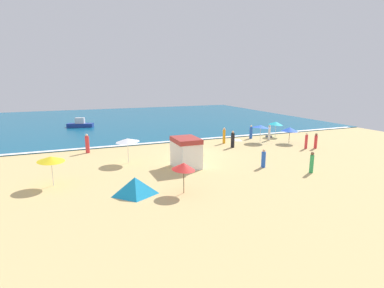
{
  "coord_description": "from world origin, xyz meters",
  "views": [
    {
      "loc": [
        -10.95,
        -26.72,
        7.27
      ],
      "look_at": [
        0.36,
        0.97,
        0.8
      ],
      "focal_mm": 28.06,
      "sensor_mm": 36.0,
      "label": 1
    }
  ],
  "objects_px": {
    "beachgoer_1": "(188,145)",
    "beachgoer_9": "(269,133)",
    "lifeguard_cabana": "(186,152)",
    "beach_umbrella_4": "(261,127)",
    "beach_umbrella_2": "(51,159)",
    "beachgoer_5": "(224,136)",
    "beachgoer_10": "(201,152)",
    "beachgoer_8": "(316,141)",
    "beach_umbrella_5": "(184,166)",
    "small_boat_0": "(80,124)",
    "beachgoer_3": "(263,159)",
    "beachgoer_4": "(312,163)",
    "beach_tent": "(135,186)",
    "beachgoer_7": "(233,140)",
    "beach_umbrella_3": "(276,123)",
    "beachgoer_2": "(87,144)",
    "beach_umbrella_0": "(290,129)",
    "beachgoer_6": "(251,132)",
    "beachgoer_0": "(306,141)",
    "beach_umbrella_1": "(128,140)"
  },
  "relations": [
    {
      "from": "beach_tent",
      "to": "beachgoer_3",
      "type": "height_order",
      "value": "beachgoer_3"
    },
    {
      "from": "beach_umbrella_3",
      "to": "beachgoer_4",
      "type": "height_order",
      "value": "beach_umbrella_3"
    },
    {
      "from": "beach_umbrella_5",
      "to": "beachgoer_6",
      "type": "bearing_deg",
      "value": 44.58
    },
    {
      "from": "beach_tent",
      "to": "beachgoer_9",
      "type": "xyz_separation_m",
      "value": [
        18.76,
        11.53,
        0.3
      ]
    },
    {
      "from": "beach_umbrella_4",
      "to": "beach_tent",
      "type": "bearing_deg",
      "value": -147.3
    },
    {
      "from": "lifeguard_cabana",
      "to": "beach_umbrella_4",
      "type": "height_order",
      "value": "lifeguard_cabana"
    },
    {
      "from": "beachgoer_4",
      "to": "beachgoer_6",
      "type": "bearing_deg",
      "value": 76.21
    },
    {
      "from": "lifeguard_cabana",
      "to": "beachgoer_10",
      "type": "xyz_separation_m",
      "value": [
        2.82,
        3.35,
        -0.98
      ]
    },
    {
      "from": "beach_tent",
      "to": "beachgoer_6",
      "type": "height_order",
      "value": "beachgoer_6"
    },
    {
      "from": "beach_umbrella_3",
      "to": "lifeguard_cabana",
      "type": "bearing_deg",
      "value": -151.42
    },
    {
      "from": "beach_umbrella_5",
      "to": "beachgoer_7",
      "type": "bearing_deg",
      "value": 47.49
    },
    {
      "from": "beach_umbrella_0",
      "to": "beachgoer_0",
      "type": "xyz_separation_m",
      "value": [
        -0.2,
        -2.93,
        -0.81
      ]
    },
    {
      "from": "beach_umbrella_4",
      "to": "beachgoer_8",
      "type": "relative_size",
      "value": 1.65
    },
    {
      "from": "beach_umbrella_1",
      "to": "beach_umbrella_2",
      "type": "bearing_deg",
      "value": -146.62
    },
    {
      "from": "beach_umbrella_5",
      "to": "small_boat_0",
      "type": "distance_m",
      "value": 31.61
    },
    {
      "from": "beachgoer_3",
      "to": "beachgoer_2",
      "type": "bearing_deg",
      "value": 140.75
    },
    {
      "from": "beachgoer_3",
      "to": "beachgoer_10",
      "type": "xyz_separation_m",
      "value": [
        -3.21,
        5.81,
        -0.41
      ]
    },
    {
      "from": "beach_tent",
      "to": "beachgoer_1",
      "type": "distance_m",
      "value": 13.85
    },
    {
      "from": "small_boat_0",
      "to": "beach_umbrella_1",
      "type": "bearing_deg",
      "value": -82.06
    },
    {
      "from": "beachgoer_1",
      "to": "beachgoer_8",
      "type": "xyz_separation_m",
      "value": [
        12.69,
        -5.26,
        0.45
      ]
    },
    {
      "from": "beach_umbrella_3",
      "to": "beachgoer_6",
      "type": "xyz_separation_m",
      "value": [
        -3.59,
        0.16,
        -0.96
      ]
    },
    {
      "from": "beach_umbrella_3",
      "to": "beachgoer_2",
      "type": "distance_m",
      "value": 23.02
    },
    {
      "from": "beach_umbrella_2",
      "to": "beachgoer_5",
      "type": "distance_m",
      "value": 19.52
    },
    {
      "from": "beach_tent",
      "to": "beachgoer_3",
      "type": "xyz_separation_m",
      "value": [
        11.29,
        2.17,
        0.12
      ]
    },
    {
      "from": "beachgoer_4",
      "to": "beachgoer_8",
      "type": "distance_m",
      "value": 9.46
    },
    {
      "from": "beach_umbrella_4",
      "to": "beachgoer_3",
      "type": "height_order",
      "value": "beach_umbrella_4"
    },
    {
      "from": "beach_umbrella_3",
      "to": "beachgoer_7",
      "type": "height_order",
      "value": "beach_umbrella_3"
    },
    {
      "from": "beachgoer_10",
      "to": "beach_umbrella_0",
      "type": "bearing_deg",
      "value": 5.96
    },
    {
      "from": "beach_umbrella_2",
      "to": "beachgoer_1",
      "type": "relative_size",
      "value": 3.2
    },
    {
      "from": "beach_umbrella_2",
      "to": "beach_umbrella_3",
      "type": "height_order",
      "value": "beach_umbrella_2"
    },
    {
      "from": "beachgoer_7",
      "to": "beachgoer_5",
      "type": "bearing_deg",
      "value": 86.27
    },
    {
      "from": "beachgoer_0",
      "to": "beachgoer_1",
      "type": "bearing_deg",
      "value": 156.64
    },
    {
      "from": "beachgoer_10",
      "to": "beach_umbrella_5",
      "type": "bearing_deg",
      "value": -120.03
    },
    {
      "from": "beach_umbrella_2",
      "to": "beachgoer_2",
      "type": "distance_m",
      "value": 9.7
    },
    {
      "from": "beach_umbrella_3",
      "to": "beachgoer_10",
      "type": "height_order",
      "value": "beach_umbrella_3"
    },
    {
      "from": "beach_umbrella_0",
      "to": "small_boat_0",
      "type": "height_order",
      "value": "beach_umbrella_0"
    },
    {
      "from": "beachgoer_0",
      "to": "beachgoer_2",
      "type": "height_order",
      "value": "beachgoer_2"
    },
    {
      "from": "beachgoer_1",
      "to": "beachgoer_9",
      "type": "xyz_separation_m",
      "value": [
        10.72,
        0.25,
        0.56
      ]
    },
    {
      "from": "beachgoer_8",
      "to": "beach_umbrella_4",
      "type": "bearing_deg",
      "value": 126.6
    },
    {
      "from": "beach_umbrella_0",
      "to": "beach_umbrella_2",
      "type": "height_order",
      "value": "beach_umbrella_2"
    },
    {
      "from": "beach_umbrella_3",
      "to": "beachgoer_8",
      "type": "height_order",
      "value": "beach_umbrella_3"
    },
    {
      "from": "beachgoer_7",
      "to": "beachgoer_10",
      "type": "relative_size",
      "value": 2.39
    },
    {
      "from": "lifeguard_cabana",
      "to": "beachgoer_1",
      "type": "xyz_separation_m",
      "value": [
        2.77,
        6.66,
        -0.95
      ]
    },
    {
      "from": "small_boat_0",
      "to": "lifeguard_cabana",
      "type": "bearing_deg",
      "value": -73.95
    },
    {
      "from": "beach_umbrella_4",
      "to": "beachgoer_7",
      "type": "distance_m",
      "value": 4.68
    },
    {
      "from": "beachgoer_3",
      "to": "beachgoer_4",
      "type": "relative_size",
      "value": 0.91
    },
    {
      "from": "beachgoer_10",
      "to": "beach_umbrella_3",
      "type": "bearing_deg",
      "value": 21.95
    },
    {
      "from": "beachgoer_9",
      "to": "beachgoer_10",
      "type": "xyz_separation_m",
      "value": [
        -10.68,
        -3.55,
        -0.59
      ]
    },
    {
      "from": "beachgoer_0",
      "to": "beachgoer_7",
      "type": "distance_m",
      "value": 7.79
    },
    {
      "from": "beachgoer_2",
      "to": "beachgoer_6",
      "type": "distance_m",
      "value": 19.42
    }
  ]
}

